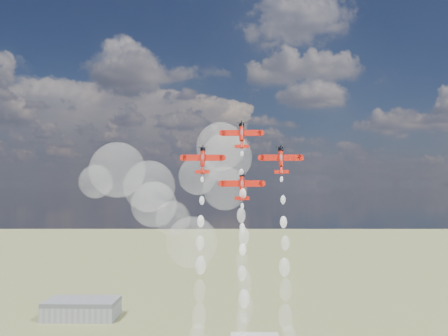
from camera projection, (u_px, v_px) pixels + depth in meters
The scene contains 9 objects.
hangar at pixel (82, 309), 333.39m from camera, with size 50.00×28.00×13.00m.
plane_lead at pixel (242, 135), 162.74m from camera, with size 13.45×5.76×9.28m.
plane_left at pixel (203, 160), 159.67m from camera, with size 13.45×5.76×9.28m.
plane_right at pixel (281, 160), 159.20m from camera, with size 13.45×5.76×9.28m.
plane_slot at pixel (242, 186), 156.13m from camera, with size 13.45×5.76×9.28m.
smoke_trail_lead at pixel (244, 274), 146.02m from camera, with size 5.24×18.86×50.88m.
smoke_trail_left at pixel (199, 305), 143.02m from camera, with size 5.20×18.80×50.44m.
smoke_trail_right at pixel (287, 306), 142.16m from camera, with size 5.59×19.90×50.58m.
drifted_smoke_cloud at pixel (176, 186), 184.55m from camera, with size 67.05×34.68×57.23m.
Camera 1 is at (-13.76, -154.79, 93.95)m, focal length 38.00 mm.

